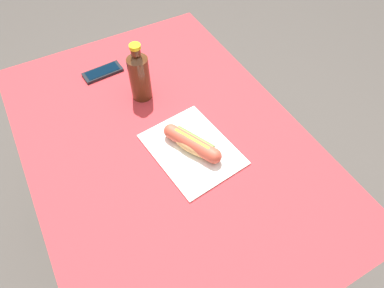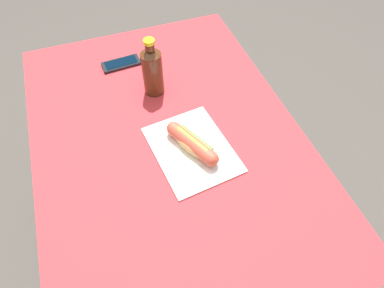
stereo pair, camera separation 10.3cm
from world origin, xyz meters
name	(u,v)px [view 1 (the left image)]	position (x,y,z in m)	size (l,w,h in m)	color
ground_plane	(175,236)	(0.00, 0.00, 0.00)	(6.00, 6.00, 0.00)	#47423D
dining_table	(168,165)	(0.00, 0.00, 0.63)	(1.21, 0.84, 0.76)	brown
paper_wrapper	(192,149)	(0.07, 0.06, 0.77)	(0.29, 0.22, 0.01)	white
hot_dog	(192,143)	(0.07, 0.06, 0.80)	(0.19, 0.11, 0.05)	tan
cell_phone	(103,72)	(-0.40, -0.06, 0.77)	(0.07, 0.15, 0.01)	black
soda_bottle	(139,75)	(-0.22, 0.02, 0.86)	(0.07, 0.07, 0.21)	#4C2814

